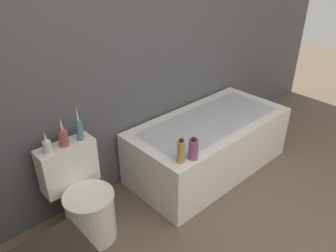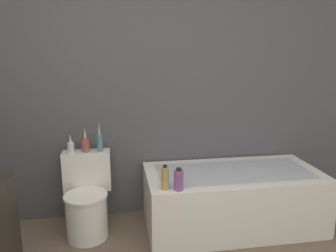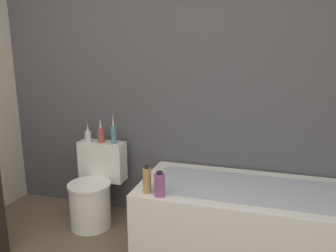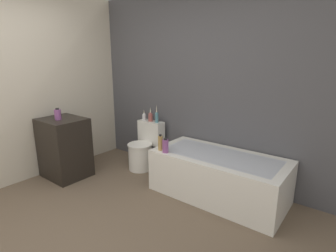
{
  "view_description": "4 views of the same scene",
  "coord_description": "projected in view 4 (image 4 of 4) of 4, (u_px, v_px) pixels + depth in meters",
  "views": [
    {
      "loc": [
        -1.39,
        -0.02,
        2.0
      ],
      "look_at": [
        0.08,
        1.57,
        0.8
      ],
      "focal_mm": 35.0,
      "sensor_mm": 36.0,
      "label": 1
    },
    {
      "loc": [
        -0.29,
        -0.99,
        1.62
      ],
      "look_at": [
        0.13,
        1.57,
        1.02
      ],
      "focal_mm": 35.0,
      "sensor_mm": 36.0,
      "label": 2
    },
    {
      "loc": [
        0.85,
        -0.65,
        1.55
      ],
      "look_at": [
        0.21,
        1.5,
        1.03
      ],
      "focal_mm": 35.0,
      "sensor_mm": 36.0,
      "label": 3
    },
    {
      "loc": [
        2.09,
        -1.01,
        1.68
      ],
      "look_at": [
        0.1,
        1.55,
        0.83
      ],
      "focal_mm": 28.0,
      "sensor_mm": 36.0,
      "label": 4
    }
  ],
  "objects": [
    {
      "name": "toilet",
      "position": [
        144.0,
        148.0,
        4.08
      ],
      "size": [
        0.43,
        0.54,
        0.72
      ],
      "color": "white",
      "rests_on": "ground"
    },
    {
      "name": "shampoo_bottle_short",
      "position": [
        165.0,
        146.0,
        3.23
      ],
      "size": [
        0.08,
        0.08,
        0.18
      ],
      "color": "#8C4C8C",
      "rests_on": "bathtub"
    },
    {
      "name": "vanity_counter",
      "position": [
        65.0,
        148.0,
        3.76
      ],
      "size": [
        0.62,
        0.52,
        0.85
      ],
      "color": "black",
      "rests_on": "ground"
    },
    {
      "name": "wall_left_painted",
      "position": [
        38.0,
        86.0,
        3.68
      ],
      "size": [
        0.06,
        6.4,
        2.6
      ],
      "color": "beige",
      "rests_on": "ground_plane"
    },
    {
      "name": "vase_bronze",
      "position": [
        157.0,
        117.0,
        4.0
      ],
      "size": [
        0.05,
        0.05,
        0.28
      ],
      "color": "teal",
      "rests_on": "toilet"
    },
    {
      "name": "bathtub",
      "position": [
        218.0,
        175.0,
        3.22
      ],
      "size": [
        1.6,
        0.78,
        0.54
      ],
      "color": "white",
      "rests_on": "ground"
    },
    {
      "name": "wall_back_tiled",
      "position": [
        188.0,
        85.0,
        3.75
      ],
      "size": [
        6.4,
        0.06,
        2.6
      ],
      "color": "#4C4C51",
      "rests_on": "ground_plane"
    },
    {
      "name": "vase_silver",
      "position": [
        150.0,
        116.0,
        4.08
      ],
      "size": [
        0.07,
        0.07,
        0.22
      ],
      "color": "#994C47",
      "rests_on": "toilet"
    },
    {
      "name": "vase_gold",
      "position": [
        144.0,
        116.0,
        4.16
      ],
      "size": [
        0.06,
        0.06,
        0.17
      ],
      "color": "silver",
      "rests_on": "toilet"
    },
    {
      "name": "ground_plane",
      "position": [
        57.0,
        244.0,
        2.43
      ],
      "size": [
        12.0,
        12.0,
        0.0
      ],
      "primitive_type": "plane",
      "color": "brown"
    },
    {
      "name": "shampoo_bottle_tall",
      "position": [
        160.0,
        143.0,
        3.31
      ],
      "size": [
        0.06,
        0.06,
        0.2
      ],
      "color": "tan",
      "rests_on": "bathtub"
    },
    {
      "name": "soap_bottle_glass",
      "position": [
        58.0,
        114.0,
        3.58
      ],
      "size": [
        0.09,
        0.09,
        0.16
      ],
      "color": "#8C4C8C",
      "rests_on": "vanity_counter"
    }
  ]
}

